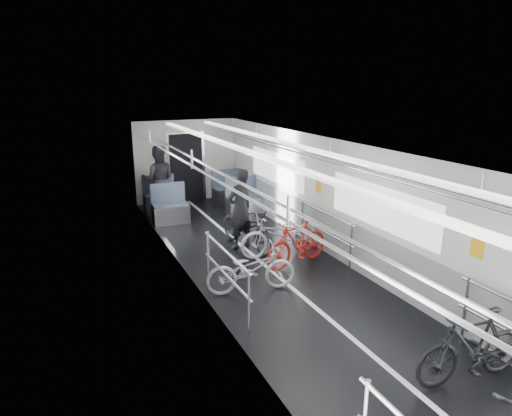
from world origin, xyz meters
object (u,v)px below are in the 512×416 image
(bike_left_far, at_px, (251,269))
(bike_right_near, at_px, (472,346))
(bike_right_mid, at_px, (280,234))
(bike_right_far, at_px, (297,242))
(bike_aisle, at_px, (247,227))
(person_standing, at_px, (240,209))
(person_seated, at_px, (159,179))

(bike_left_far, distance_m, bike_right_near, 3.58)
(bike_right_mid, distance_m, bike_right_far, 0.60)
(bike_left_far, relative_size, bike_aisle, 0.86)
(bike_right_mid, relative_size, person_standing, 1.00)
(bike_right_mid, height_order, bike_aisle, bike_aisle)
(bike_aisle, bearing_deg, person_standing, 126.59)
(bike_left_far, bearing_deg, bike_right_mid, -35.32)
(bike_right_mid, xyz_separation_m, person_standing, (-0.56, 0.78, 0.41))
(bike_left_far, xyz_separation_m, bike_right_mid, (1.22, 1.29, 0.05))
(bike_left_far, bearing_deg, bike_right_far, -53.73)
(bike_left_far, relative_size, bike_right_far, 0.99)
(bike_left_far, relative_size, person_standing, 0.90)
(person_seated, bearing_deg, person_standing, 121.15)
(bike_aisle, xyz_separation_m, person_standing, (-0.11, 0.10, 0.39))
(bike_aisle, height_order, person_seated, person_seated)
(person_seated, bearing_deg, bike_right_near, 116.27)
(person_seated, bearing_deg, bike_right_far, 123.62)
(bike_left_far, distance_m, person_seated, 5.51)
(person_standing, bearing_deg, bike_right_mid, 106.78)
(bike_right_far, bearing_deg, bike_aisle, -174.28)
(bike_right_mid, bearing_deg, person_standing, -143.55)
(bike_aisle, distance_m, person_seated, 3.70)
(bike_right_mid, bearing_deg, person_seated, -158.87)
(bike_right_near, bearing_deg, bike_aisle, -166.78)
(bike_right_mid, distance_m, bike_aisle, 0.81)
(bike_right_mid, relative_size, bike_right_far, 1.10)
(bike_left_far, height_order, bike_right_mid, bike_right_mid)
(bike_right_far, relative_size, person_standing, 0.91)
(bike_left_far, xyz_separation_m, bike_right_far, (1.29, 0.69, 0.06))
(bike_left_far, height_order, bike_aisle, bike_aisle)
(bike_left_far, height_order, bike_right_near, bike_right_near)
(bike_right_far, xyz_separation_m, person_standing, (-0.63, 1.38, 0.39))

